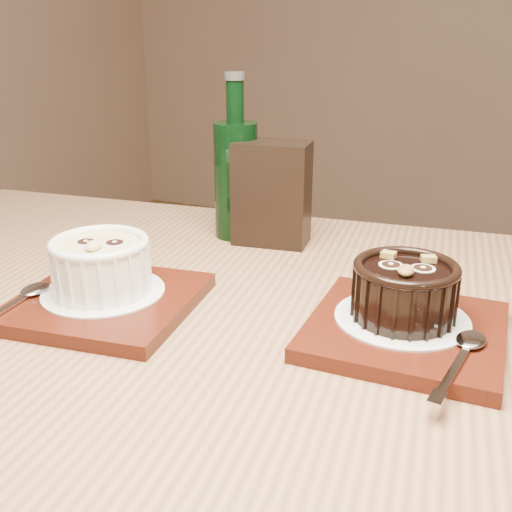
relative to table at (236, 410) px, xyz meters
The scene contains 11 objects.
table is the anchor object (origin of this frame).
tray_left 0.18m from the table, behind, with size 0.18×0.18×0.01m, color #48160C.
doily_left 0.19m from the table, behind, with size 0.13×0.13×0.00m, color white.
ramekin_white 0.21m from the table, behind, with size 0.10×0.10×0.06m.
spoon_left 0.25m from the table, 164.19° to the right, with size 0.03×0.13×0.01m, color silver, non-canonical shape.
tray_right 0.19m from the table, 18.95° to the left, with size 0.18×0.18×0.01m, color #48160C.
doily_right 0.19m from the table, 22.54° to the left, with size 0.13×0.13×0.00m, color white.
ramekin_dark 0.21m from the table, 22.54° to the left, with size 0.10×0.10×0.06m.
spoon_right 0.24m from the table, ahead, with size 0.03×0.13×0.01m, color silver, non-canonical shape.
condiment_stand 0.31m from the table, 104.04° to the left, with size 0.10×0.06×0.14m, color black.
green_bottle 0.35m from the table, 114.45° to the left, with size 0.06×0.06×0.23m.
Camera 1 is at (0.07, -0.68, 1.03)m, focal length 42.00 mm.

